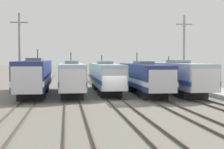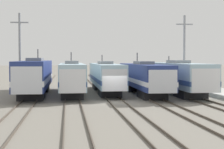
% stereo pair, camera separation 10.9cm
% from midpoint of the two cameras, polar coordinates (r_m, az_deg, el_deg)
% --- Properties ---
extents(ground_plane, '(400.00, 400.00, 0.00)m').
position_cam_midpoint_polar(ground_plane, '(36.20, 0.77, -4.25)').
color(ground_plane, slate).
extents(rail_pair_far_left, '(1.50, 120.00, 0.15)m').
position_cam_midpoint_polar(rail_pair_far_left, '(36.06, -12.63, -4.21)').
color(rail_pair_far_left, '#4C4238').
rests_on(rail_pair_far_left, ground_plane).
extents(rail_pair_center_left, '(1.51, 120.00, 0.15)m').
position_cam_midpoint_polar(rail_pair_center_left, '(35.88, -5.92, -4.20)').
color(rail_pair_center_left, '#4C4238').
rests_on(rail_pair_center_left, ground_plane).
extents(rail_pair_center, '(1.51, 120.00, 0.15)m').
position_cam_midpoint_polar(rail_pair_center, '(36.19, 0.77, -4.13)').
color(rail_pair_center, '#4C4238').
rests_on(rail_pair_center, ground_plane).
extents(rail_pair_center_right, '(1.51, 120.00, 0.15)m').
position_cam_midpoint_polar(rail_pair_center_right, '(36.98, 7.26, -4.01)').
color(rail_pair_center_right, '#4C4238').
rests_on(rail_pair_center_right, ground_plane).
extents(rail_pair_far_right, '(1.50, 120.00, 0.15)m').
position_cam_midpoint_polar(rail_pair_far_right, '(38.22, 13.40, -3.85)').
color(rail_pair_far_right, '#4C4238').
rests_on(rail_pair_far_right, ground_plane).
extents(locomotive_far_left, '(3.11, 19.15, 5.43)m').
position_cam_midpoint_polar(locomotive_far_left, '(44.00, -11.59, -0.22)').
color(locomotive_far_left, black).
rests_on(locomotive_far_left, ground_plane).
extents(locomotive_center_left, '(2.77, 17.48, 5.03)m').
position_cam_midpoint_polar(locomotive_center_left, '(43.50, -6.10, -0.42)').
color(locomotive_center_left, '#232326').
rests_on(locomotive_center_left, ground_plane).
extents(locomotive_center, '(2.79, 19.14, 4.72)m').
position_cam_midpoint_polar(locomotive_center, '(46.15, -0.91, -0.28)').
color(locomotive_center, '#232326').
rests_on(locomotive_center, ground_plane).
extents(locomotive_center_right, '(3.03, 18.18, 4.98)m').
position_cam_midpoint_polar(locomotive_center_right, '(43.69, 5.01, -0.44)').
color(locomotive_center_right, black).
rests_on(locomotive_center_right, ground_plane).
extents(locomotive_far_right, '(3.11, 18.28, 4.55)m').
position_cam_midpoint_polar(locomotive_far_right, '(44.76, 10.28, -0.33)').
color(locomotive_far_right, '#232326').
rests_on(locomotive_far_right, ground_plane).
extents(catenary_tower_left, '(2.25, 0.29, 10.00)m').
position_cam_midpoint_polar(catenary_tower_left, '(49.00, -13.82, 3.57)').
color(catenary_tower_left, gray).
rests_on(catenary_tower_left, ground_plane).
extents(catenary_tower_right, '(2.25, 0.29, 10.00)m').
position_cam_midpoint_polar(catenary_tower_right, '(51.10, 11.02, 3.55)').
color(catenary_tower_right, gray).
rests_on(catenary_tower_right, ground_plane).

